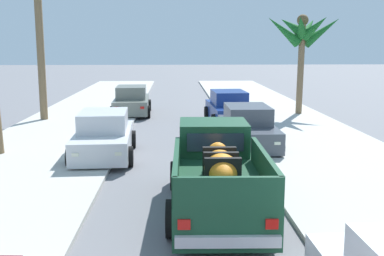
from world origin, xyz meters
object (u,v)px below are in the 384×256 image
car_right_near (132,101)px  palm_tree_right_fore (304,33)px  pickup_truck (217,175)px  car_right_far (229,108)px  car_left_near (247,128)px  car_left_far (104,136)px

car_right_near → palm_tree_right_fore: size_ratio=0.81×
pickup_truck → car_right_far: (1.67, 11.54, -0.10)m
car_right_far → palm_tree_right_fore: bearing=26.7°
car_right_near → car_right_far: 5.69m
car_left_near → palm_tree_right_fore: palm_tree_right_fore is taller
car_right_near → car_left_near: bearing=-58.5°
car_right_near → palm_tree_right_fore: bearing=-5.3°
car_left_far → car_right_far: 8.20m
car_left_near → car_right_far: size_ratio=0.98×
car_left_far → car_right_far: same height
car_left_near → car_left_far: 5.20m
pickup_truck → car_right_far: bearing=81.8°
pickup_truck → palm_tree_right_fore: 15.13m
pickup_truck → car_left_far: 6.04m
car_left_near → palm_tree_right_fore: bearing=61.3°
pickup_truck → car_right_near: bearing=102.7°
pickup_truck → car_left_near: 6.51m
car_right_near → palm_tree_right_fore: (8.96, -0.83, 3.59)m
car_left_near → car_right_near: same height
car_right_far → palm_tree_right_fore: palm_tree_right_fore is taller
car_right_far → pickup_truck: bearing=-98.2°
car_left_near → car_right_near: bearing=121.5°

